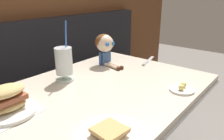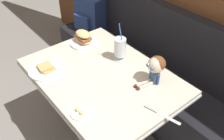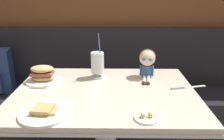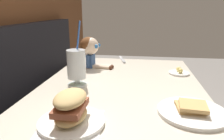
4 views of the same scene
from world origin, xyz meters
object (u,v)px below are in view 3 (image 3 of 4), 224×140
object	(u,v)px
butter_saucer	(147,117)
sandwich_plate	(43,76)
butter_knife	(183,88)
seated_doll	(147,59)
milkshake_glass	(98,64)
toast_plate	(45,113)

from	to	relation	value
butter_saucer	sandwich_plate	bearing A→B (deg)	144.88
butter_knife	seated_doll	xyz separation A→B (m)	(-0.20, 0.19, 0.12)
butter_saucer	butter_knife	distance (m)	0.45
butter_saucer	seated_doll	bearing A→B (deg)	82.79
sandwich_plate	milkshake_glass	bearing A→B (deg)	14.49
toast_plate	sandwich_plate	distance (m)	0.43
sandwich_plate	butter_knife	bearing A→B (deg)	-5.40
toast_plate	butter_saucer	xyz separation A→B (m)	(0.50, -0.03, -0.00)
butter_knife	sandwich_plate	bearing A→B (deg)	174.60
butter_knife	milkshake_glass	bearing A→B (deg)	161.96
toast_plate	seated_doll	size ratio (longest dim) A/B	1.11
milkshake_glass	toast_plate	bearing A→B (deg)	-113.97
sandwich_plate	butter_saucer	world-z (taller)	sandwich_plate
butter_knife	seated_doll	bearing A→B (deg)	136.37
seated_doll	butter_saucer	bearing A→B (deg)	-97.21
toast_plate	seated_doll	xyz separation A→B (m)	(0.57, 0.52, 0.12)
milkshake_glass	seated_doll	distance (m)	0.34
toast_plate	butter_knife	bearing A→B (deg)	22.98
butter_saucer	butter_knife	bearing A→B (deg)	52.83
toast_plate	butter_saucer	world-z (taller)	toast_plate
milkshake_glass	seated_doll	bearing A→B (deg)	2.50
toast_plate	butter_saucer	size ratio (longest dim) A/B	2.08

